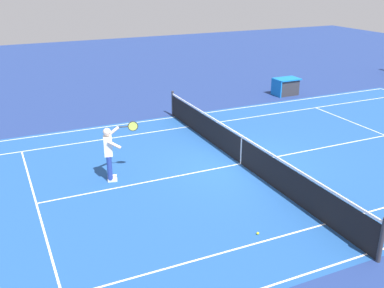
% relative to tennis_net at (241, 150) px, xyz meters
% --- Properties ---
extents(ground_plane, '(60.00, 60.00, 0.00)m').
position_rel_tennis_net_xyz_m(ground_plane, '(0.00, 0.00, -0.49)').
color(ground_plane, navy).
extents(court_slab, '(24.20, 11.40, 0.00)m').
position_rel_tennis_net_xyz_m(court_slab, '(0.00, 0.00, -0.49)').
color(court_slab, '#1E4C93').
rests_on(court_slab, ground_plane).
extents(court_line_markings, '(23.85, 11.05, 0.01)m').
position_rel_tennis_net_xyz_m(court_line_markings, '(0.00, 0.00, -0.49)').
color(court_line_markings, white).
rests_on(court_line_markings, ground_plane).
extents(tennis_net, '(0.10, 11.70, 1.08)m').
position_rel_tennis_net_xyz_m(tennis_net, '(0.00, 0.00, 0.00)').
color(tennis_net, '#2D2D33').
rests_on(tennis_net, ground_plane).
extents(tennis_player_near, '(1.15, 0.76, 1.70)m').
position_rel_tennis_net_xyz_m(tennis_player_near, '(4.15, -0.60, 0.44)').
color(tennis_player_near, navy).
rests_on(tennis_player_near, ground_plane).
extents(tennis_ball, '(0.07, 0.07, 0.07)m').
position_rel_tennis_net_xyz_m(tennis_ball, '(1.79, 3.80, -0.46)').
color(tennis_ball, '#CCE01E').
rests_on(tennis_ball, ground_plane).
extents(equipment_cart_tarped, '(1.25, 0.84, 0.85)m').
position_rel_tennis_net_xyz_m(equipment_cart_tarped, '(-6.49, -6.59, -0.05)').
color(equipment_cart_tarped, '#2D2D33').
rests_on(equipment_cart_tarped, ground_plane).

